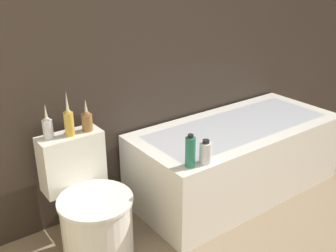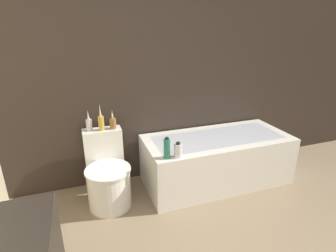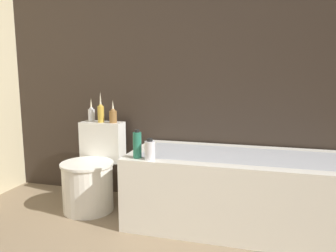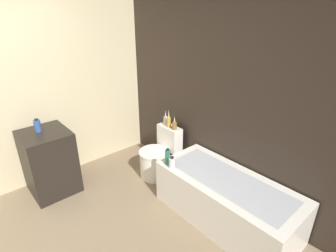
% 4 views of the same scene
% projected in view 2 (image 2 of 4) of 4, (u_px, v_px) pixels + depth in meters
% --- Properties ---
extents(wall_back_tiled, '(6.40, 0.06, 2.60)m').
position_uv_depth(wall_back_tiled, '(140.00, 66.00, 2.76)').
color(wall_back_tiled, '#332821').
rests_on(wall_back_tiled, ground_plane).
extents(bathtub, '(1.63, 0.72, 0.55)m').
position_uv_depth(bathtub, '(216.00, 159.00, 2.99)').
color(bathtub, white).
rests_on(bathtub, ground).
extents(toilet, '(0.44, 0.60, 0.71)m').
position_uv_depth(toilet, '(108.00, 177.00, 2.61)').
color(toilet, white).
rests_on(toilet, ground).
extents(vase_gold, '(0.06, 0.06, 0.21)m').
position_uv_depth(vase_gold, '(89.00, 123.00, 2.61)').
color(vase_gold, silver).
rests_on(vase_gold, toilet).
extents(vase_silver, '(0.06, 0.06, 0.27)m').
position_uv_depth(vase_silver, '(101.00, 122.00, 2.61)').
color(vase_silver, gold).
rests_on(vase_silver, toilet).
extents(vase_bronze, '(0.07, 0.07, 0.20)m').
position_uv_depth(vase_bronze, '(113.00, 122.00, 2.66)').
color(vase_bronze, olive).
rests_on(vase_bronze, toilet).
extents(shampoo_bottle_tall, '(0.06, 0.06, 0.21)m').
position_uv_depth(shampoo_bottle_tall, '(167.00, 148.00, 2.40)').
color(shampoo_bottle_tall, '#267259').
rests_on(shampoo_bottle_tall, bathtub).
extents(shampoo_bottle_short, '(0.07, 0.07, 0.15)m').
position_uv_depth(shampoo_bottle_short, '(178.00, 150.00, 2.42)').
color(shampoo_bottle_short, silver).
rests_on(shampoo_bottle_short, bathtub).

